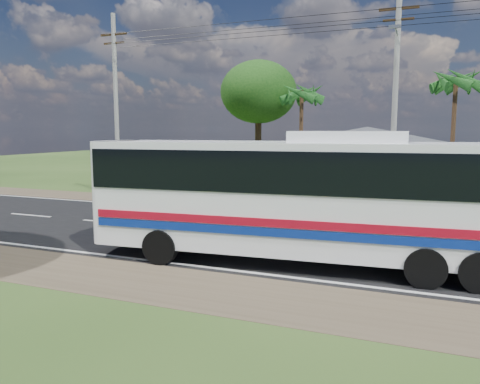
# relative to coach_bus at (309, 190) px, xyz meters

# --- Properties ---
(ground) EXTENTS (120.00, 120.00, 0.00)m
(ground) POSITION_rel_coach_bus_xyz_m (-1.23, 3.19, -2.39)
(ground) COLOR #274117
(ground) RESTS_ON ground
(road) EXTENTS (120.00, 16.00, 0.03)m
(road) POSITION_rel_coach_bus_xyz_m (-1.23, 3.19, -2.38)
(road) COLOR black
(road) RESTS_ON ground
(house) EXTENTS (12.40, 10.00, 5.00)m
(house) POSITION_rel_coach_bus_xyz_m (-0.23, 16.18, 0.25)
(house) COLOR tan
(house) RESTS_ON ground
(utility_poles) EXTENTS (32.80, 2.22, 11.00)m
(utility_poles) POSITION_rel_coach_bus_xyz_m (1.44, 9.67, 3.38)
(utility_poles) COLOR #9E9E99
(utility_poles) RESTS_ON ground
(palm_mid) EXTENTS (2.80, 2.80, 8.20)m
(palm_mid) POSITION_rel_coach_bus_xyz_m (4.77, 18.69, 4.77)
(palm_mid) COLOR #47301E
(palm_mid) RESTS_ON ground
(palm_far) EXTENTS (2.80, 2.80, 7.70)m
(palm_far) POSITION_rel_coach_bus_xyz_m (-5.23, 19.19, 4.29)
(palm_far) COLOR #47301E
(palm_far) RESTS_ON ground
(tree_behind_house) EXTENTS (6.00, 6.00, 9.61)m
(tree_behind_house) POSITION_rel_coach_bus_xyz_m (-9.23, 21.19, 4.73)
(tree_behind_house) COLOR #47301E
(tree_behind_house) RESTS_ON ground
(coach_bus) EXTENTS (13.64, 4.01, 4.18)m
(coach_bus) POSITION_rel_coach_bus_xyz_m (0.00, 0.00, 0.00)
(coach_bus) COLOR white
(coach_bus) RESTS_ON ground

